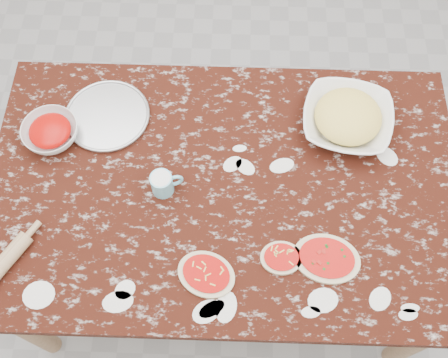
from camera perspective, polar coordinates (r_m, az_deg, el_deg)
ground at (r=2.46m, az=0.00°, el=-8.33°), size 4.00×4.00×0.00m
worktable at (r=1.84m, az=0.00°, el=-1.84°), size 1.60×1.00×0.75m
pizza_tray at (r=1.94m, az=-12.50°, el=6.65°), size 0.35×0.35×0.01m
sauce_bowl at (r=1.93m, az=-18.22°, el=4.79°), size 0.23×0.23×0.06m
cheese_bowl at (r=1.90m, az=13.14°, el=6.24°), size 0.36×0.36×0.08m
flour_mug at (r=1.73m, az=-6.62°, el=-0.47°), size 0.11×0.07×0.09m
pizza_left at (r=1.65m, az=-1.93°, el=-10.26°), size 0.22×0.20×0.02m
pizza_mid at (r=1.67m, az=6.21°, el=-8.48°), size 0.14×0.11×0.02m
pizza_right at (r=1.70m, az=11.04°, el=-8.44°), size 0.24×0.20×0.02m
rolling_pin at (r=1.78m, az=-23.12°, el=-8.83°), size 0.17×0.24×0.05m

